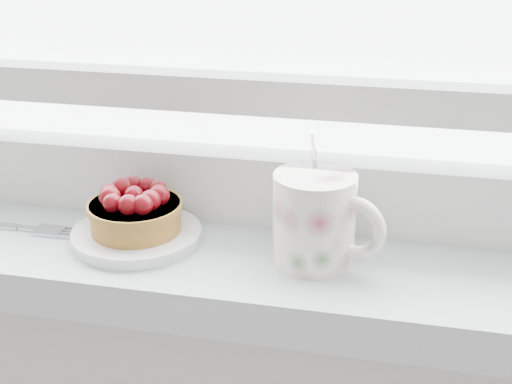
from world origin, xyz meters
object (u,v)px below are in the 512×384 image
(fork, at_px, (5,226))
(raspberry_tart, at_px, (135,210))
(floral_mug, at_px, (317,217))
(saucer, at_px, (137,235))

(fork, bearing_deg, raspberry_tart, 0.33)
(raspberry_tart, relative_size, fork, 0.49)
(raspberry_tart, bearing_deg, floral_mug, -0.94)
(saucer, bearing_deg, raspberry_tart, -176.57)
(saucer, xyz_separation_m, raspberry_tart, (-0.00, -0.00, 0.03))
(floral_mug, xyz_separation_m, fork, (-0.31, 0.00, -0.04))
(floral_mug, relative_size, fork, 0.65)
(saucer, bearing_deg, fork, -179.67)
(saucer, height_order, fork, saucer)
(raspberry_tart, relative_size, floral_mug, 0.75)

